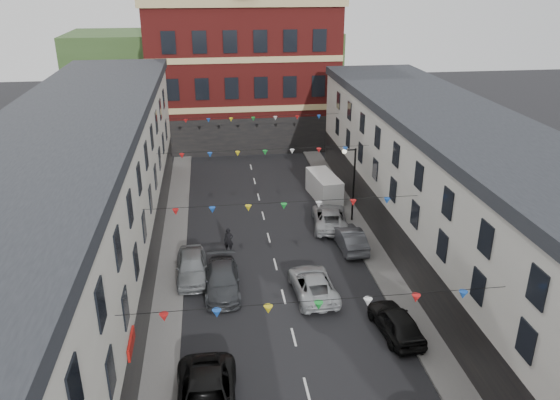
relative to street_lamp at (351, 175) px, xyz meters
name	(u,v)px	position (x,y,z in m)	size (l,w,h in m)	color
ground	(294,337)	(-6.55, -14.00, -3.90)	(160.00, 160.00, 0.00)	black
pavement_left	(166,324)	(-13.45, -12.00, -3.83)	(1.80, 64.00, 0.15)	#605E5B
pavement_right	(405,306)	(0.35, -12.00, -3.83)	(1.80, 64.00, 0.15)	#605E5B
terrace_left	(54,254)	(-18.33, -13.00, 1.44)	(8.40, 56.00, 10.70)	beige
terrace_right	(505,235)	(5.23, -13.00, 0.95)	(8.40, 56.00, 9.70)	beige
civic_building	(242,69)	(-6.55, 23.95, 4.23)	(20.60, 13.30, 18.50)	maroon
clock_tower	(168,7)	(-14.05, 21.00, 11.03)	(5.60, 5.60, 30.00)	maroon
distant_hill	(206,65)	(-10.55, 48.00, 1.10)	(40.00, 14.00, 10.00)	#345025
street_lamp	(351,175)	(0.00, 0.00, 0.00)	(1.10, 0.36, 6.00)	black
car_left_c	(206,400)	(-11.21, -19.01, -3.08)	(2.73, 5.93, 1.65)	black
car_left_d	(222,280)	(-10.17, -8.83, -3.15)	(2.11, 5.18, 1.50)	#3A3D41
car_left_e	(192,266)	(-12.05, -7.02, -3.08)	(1.95, 4.84, 1.65)	gray
car_right_d	(396,322)	(-1.05, -14.41, -3.14)	(1.81, 4.49, 1.53)	black
car_right_e	(350,238)	(-1.05, -4.30, -3.15)	(1.61, 4.61, 1.52)	#4E5056
car_right_f	(330,217)	(-1.67, -0.61, -3.15)	(2.51, 5.44, 1.51)	#A0A2A5
moving_car	(313,284)	(-4.75, -9.95, -3.19)	(2.37, 5.14, 1.43)	#B9BDC1
white_van	(324,187)	(-0.95, 5.05, -2.84)	(1.85, 4.80, 2.12)	white
pedestrian	(229,240)	(-9.55, -3.79, -3.01)	(0.65, 0.43, 1.78)	black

